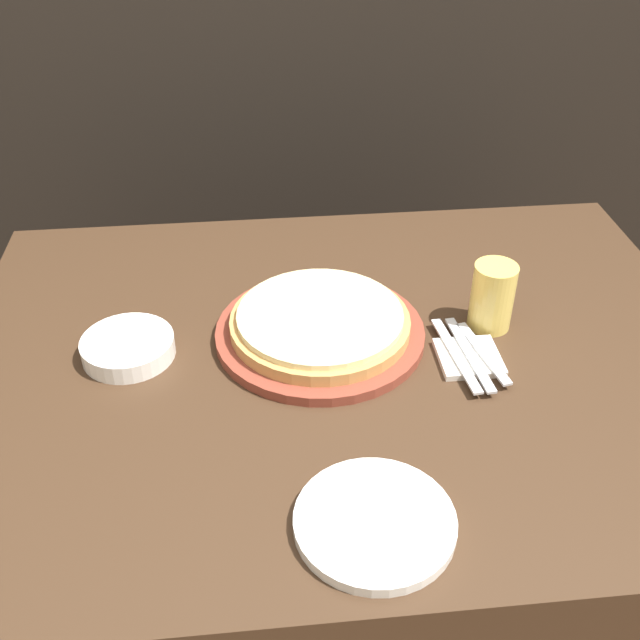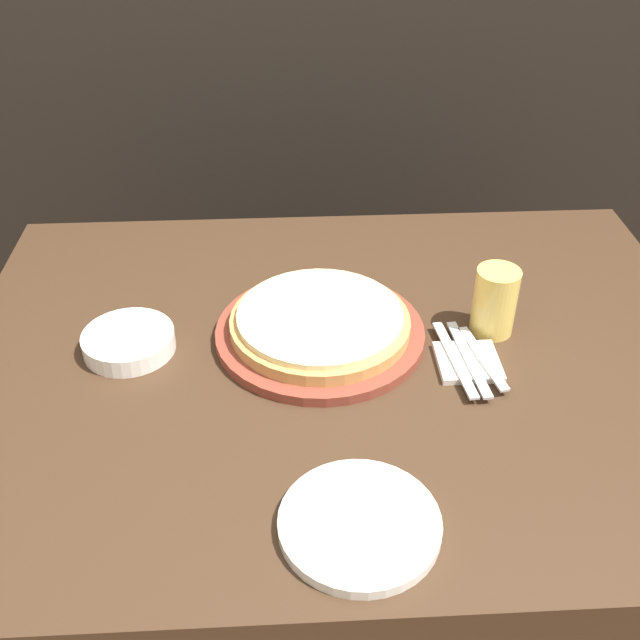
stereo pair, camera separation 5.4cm
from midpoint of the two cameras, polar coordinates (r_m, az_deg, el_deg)
ground_plane at (r=1.90m, az=2.17°, el=-19.94°), size 12.00×12.00×0.00m
dining_table at (r=1.61m, az=2.46°, el=-12.72°), size 1.41×1.06×0.72m
pizza_on_board at (r=1.39m, az=1.12°, el=-0.51°), size 0.39×0.39×0.06m
beer_glass at (r=1.43m, az=14.26°, el=1.57°), size 0.08×0.08×0.13m
dinner_plate at (r=1.08m, az=4.52°, el=-15.26°), size 0.23×0.23×0.02m
side_bowl at (r=1.40m, az=-13.30°, el=-1.63°), size 0.17×0.17×0.04m
napkin_stack at (r=1.37m, az=12.33°, el=-3.16°), size 0.11×0.11×0.01m
fork at (r=1.36m, az=11.36°, el=-2.93°), size 0.04×0.22×0.00m
dinner_knife at (r=1.36m, az=12.38°, el=-2.88°), size 0.04×0.22×0.00m
spoon at (r=1.37m, az=13.39°, el=-2.83°), size 0.05×0.18×0.00m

